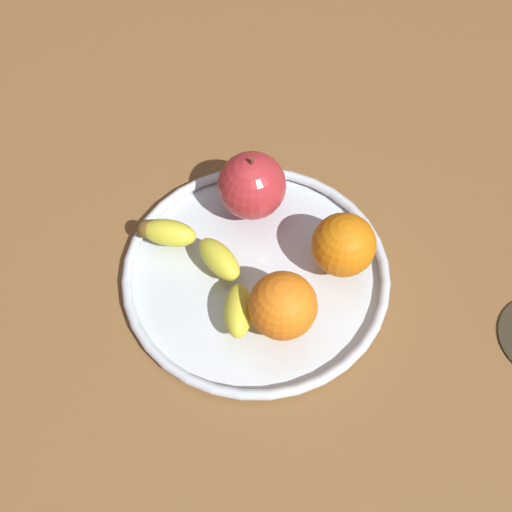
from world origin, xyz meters
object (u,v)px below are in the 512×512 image
object	(u,v)px
apple	(252,186)
orange_front_left	(283,306)
fruit_bowl	(256,273)
orange_center	(344,245)
banana	(205,265)

from	to	relation	value
apple	orange_front_left	size ratio (longest dim) A/B	1.20
fruit_bowl	orange_front_left	size ratio (longest dim) A/B	4.19
orange_center	banana	bearing A→B (deg)	67.03
fruit_bowl	orange_front_left	bearing A→B (deg)	175.08
banana	apple	bearing A→B (deg)	-68.29
apple	orange_center	bearing A→B (deg)	-155.94
banana	apple	xyz separation A→B (cm)	(5.92, -9.21, 2.52)
banana	apple	size ratio (longest dim) A/B	2.22
orange_front_left	orange_center	distance (cm)	10.56
fruit_bowl	orange_center	distance (cm)	11.01
orange_center	apple	bearing A→B (deg)	24.06
fruit_bowl	orange_front_left	distance (cm)	8.72
banana	orange_front_left	world-z (taller)	orange_front_left
fruit_bowl	orange_center	bearing A→B (deg)	-111.87
apple	banana	bearing A→B (deg)	122.72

